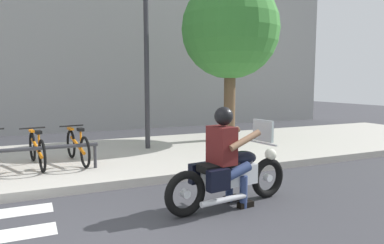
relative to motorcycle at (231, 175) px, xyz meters
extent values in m
cube|color=#B7B2A8|center=(-2.29, 3.64, -0.38)|extent=(24.00, 4.40, 0.15)
torus|color=black|center=(0.72, 0.10, -0.15)|extent=(0.62, 0.20, 0.61)
cylinder|color=silver|center=(0.72, 0.10, -0.15)|extent=(0.12, 0.11, 0.11)
torus|color=black|center=(-0.74, -0.10, -0.15)|extent=(0.62, 0.20, 0.61)
cylinder|color=silver|center=(-0.74, -0.10, -0.15)|extent=(0.12, 0.11, 0.11)
cube|color=silver|center=(-0.01, 0.00, -0.01)|extent=(0.84, 0.39, 0.28)
ellipsoid|color=black|center=(0.19, 0.03, 0.21)|extent=(0.55, 0.35, 0.22)
cube|color=black|center=(-0.21, -0.03, 0.14)|extent=(0.59, 0.36, 0.10)
cube|color=black|center=(-0.40, 0.17, 0.03)|extent=(0.33, 0.16, 0.28)
cube|color=black|center=(-0.34, -0.27, 0.03)|extent=(0.33, 0.16, 0.28)
cylinder|color=silver|center=(0.57, 0.08, 0.41)|extent=(0.12, 0.62, 0.03)
sphere|color=white|center=(0.77, 0.11, 0.21)|extent=(0.18, 0.18, 0.18)
cube|color=silver|center=(0.60, 0.09, 0.59)|extent=(0.10, 0.40, 0.32)
cylinder|color=silver|center=(-0.23, -0.21, -0.27)|extent=(0.73, 0.18, 0.08)
cube|color=#591919|center=(-0.16, -0.02, 0.44)|extent=(0.31, 0.43, 0.52)
sphere|color=black|center=(-0.13, -0.01, 0.84)|extent=(0.26, 0.26, 0.26)
cylinder|color=#9E7051|center=(0.04, 0.23, 0.52)|extent=(0.53, 0.16, 0.26)
cylinder|color=#9E7051|center=(0.10, -0.20, 0.52)|extent=(0.53, 0.16, 0.26)
cylinder|color=navy|center=(-0.03, 0.16, 0.08)|extent=(0.46, 0.20, 0.24)
cylinder|color=navy|center=(0.09, 0.18, -0.23)|extent=(0.11, 0.11, 0.46)
cube|color=black|center=(0.13, 0.18, -0.41)|extent=(0.25, 0.13, 0.08)
cylinder|color=navy|center=(0.01, -0.16, 0.08)|extent=(0.46, 0.20, 0.24)
cylinder|color=navy|center=(0.13, -0.14, -0.23)|extent=(0.11, 0.11, 0.46)
cube|color=black|center=(0.17, -0.13, -0.41)|extent=(0.25, 0.13, 0.08)
torus|color=black|center=(-2.54, 3.59, 0.00)|extent=(0.13, 0.60, 0.60)
torus|color=black|center=(-2.39, 2.53, 0.00)|extent=(0.13, 0.60, 0.60)
cylinder|color=orange|center=(-2.46, 3.06, 0.06)|extent=(0.19, 0.96, 0.26)
cylinder|color=orange|center=(-2.43, 2.79, 0.21)|extent=(0.04, 0.04, 0.37)
cube|color=black|center=(-2.43, 2.79, 0.40)|extent=(0.13, 0.21, 0.06)
cylinder|color=black|center=(-2.52, 3.49, 0.40)|extent=(0.48, 0.10, 0.03)
cube|color=orange|center=(-2.54, 3.59, 0.32)|extent=(0.12, 0.29, 0.04)
torus|color=black|center=(-1.79, 3.58, 0.00)|extent=(0.13, 0.60, 0.60)
torus|color=black|center=(-1.65, 2.54, 0.00)|extent=(0.13, 0.60, 0.60)
cylinder|color=orange|center=(-1.72, 3.06, 0.07)|extent=(0.19, 0.94, 0.26)
cylinder|color=orange|center=(-1.68, 2.80, 0.22)|extent=(0.04, 0.04, 0.37)
cube|color=black|center=(-1.68, 2.80, 0.40)|extent=(0.13, 0.21, 0.06)
cylinder|color=black|center=(-1.78, 3.48, 0.40)|extent=(0.48, 0.10, 0.03)
cube|color=orange|center=(-1.79, 3.58, 0.33)|extent=(0.12, 0.29, 0.04)
cylinder|color=#333338|center=(-1.47, 2.51, -0.08)|extent=(0.06, 0.06, 0.45)
cylinder|color=#2D2D33|center=(0.04, 4.04, 1.51)|extent=(0.12, 0.12, 3.92)
cylinder|color=brown|center=(2.58, 4.44, 0.68)|extent=(0.32, 0.32, 2.26)
sphere|color=#387F33|center=(2.58, 4.44, 2.76)|extent=(2.71, 2.71, 2.71)
cube|color=gray|center=(-2.29, 9.34, 3.84)|extent=(24.00, 1.20, 8.58)
camera|label=1|loc=(-2.54, -4.27, 1.31)|focal=33.41mm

